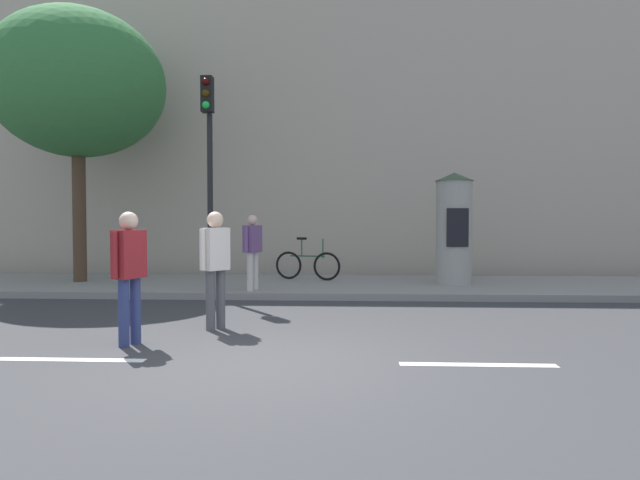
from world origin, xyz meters
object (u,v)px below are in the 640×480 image
traffic_light (209,149)px  pedestrian_in_light_jacket (252,246)px  poster_column (454,228)px  pedestrian_near_pole (129,267)px  pedestrian_with_bag (215,261)px  bicycle_leaning (307,265)px  street_tree (77,84)px

traffic_light → pedestrian_in_light_jacket: 2.27m
traffic_light → poster_column: bearing=17.2°
pedestrian_near_pole → pedestrian_with_bag: (0.89, 1.12, 0.01)m
bicycle_leaning → pedestrian_near_pole: bearing=-105.2°
traffic_light → pedestrian_near_pole: bearing=-89.3°
street_tree → bicycle_leaning: (5.65, 0.65, -4.50)m
pedestrian_near_pole → pedestrian_with_bag: size_ratio=0.99×
traffic_light → pedestrian_near_pole: size_ratio=2.55×
pedestrian_in_light_jacket → bicycle_leaning: (1.05, 2.16, -0.58)m
poster_column → pedestrian_with_bag: size_ratio=1.48×
pedestrian_with_bag → traffic_light: bearing=105.7°
poster_column → pedestrian_with_bag: poster_column is taller
pedestrian_near_pole → pedestrian_with_bag: pedestrian_with_bag is taller
poster_column → pedestrian_in_light_jacket: (-4.62, -1.43, -0.39)m
pedestrian_with_bag → pedestrian_in_light_jacket: pedestrian_with_bag is taller
pedestrian_near_pole → bicycle_leaning: 7.16m
pedestrian_near_pole → street_tree: bearing=121.2°
street_tree → bicycle_leaning: bearing=6.6°
traffic_light → pedestrian_with_bag: bearing=-74.3°
street_tree → pedestrian_with_bag: (4.66, -5.12, -3.98)m
street_tree → pedestrian_in_light_jacket: bearing=-18.1°
pedestrian_near_pole → pedestrian_with_bag: bearing=51.5°
traffic_light → street_tree: 4.52m
pedestrian_near_pole → bicycle_leaning: size_ratio=1.04×
traffic_light → pedestrian_in_light_jacket: bearing=17.4°
street_tree → pedestrian_with_bag: 7.99m
pedestrian_with_bag → street_tree: bearing=132.3°
poster_column → pedestrian_near_pole: size_ratio=1.50×
street_tree → pedestrian_near_pole: street_tree is taller
poster_column → bicycle_leaning: size_ratio=1.56×
poster_column → pedestrian_near_pole: poster_column is taller
pedestrian_near_pole → poster_column: bearing=48.5°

